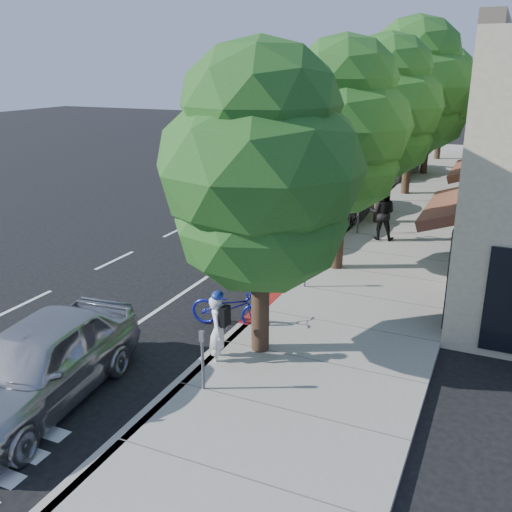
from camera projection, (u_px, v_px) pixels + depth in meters
The scene contains 18 objects.
ground at pixel (259, 314), 15.03m from camera, with size 120.00×120.00×0.00m, color black.
sidewalk at pixel (403, 241), 21.04m from camera, with size 4.60×56.00×0.15m, color gray.
curb at pixel (343, 234), 21.93m from camera, with size 0.30×56.00×0.15m, color #9E998E.
curb_red_segment at pixel (274, 298), 15.88m from camera, with size 0.32×4.00×0.15m, color maroon.
street_tree_0 at pixel (261, 172), 11.62m from camera, with size 4.34×4.34×6.82m.
street_tree_1 at pixel (343, 129), 16.72m from camera, with size 4.13×4.13×7.14m.
street_tree_2 at pixel (386, 109), 21.85m from camera, with size 4.42×4.42×7.47m.
street_tree_3 at pixel (414, 89), 26.88m from camera, with size 5.49×5.49×8.48m.
street_tree_4 at pixel (430, 100), 32.34m from camera, with size 4.98×4.98×7.20m.
street_tree_5 at pixel (444, 91), 37.44m from camera, with size 4.66×4.66×7.47m.
cyclist at pixel (218, 331), 12.29m from camera, with size 0.59×0.39×1.61m, color white.
bicycle at pixel (229, 307), 14.19m from camera, with size 0.69×1.98×1.04m, color #171CA0.
silver_suv at pixel (297, 216), 21.37m from camera, with size 2.86×6.20×1.72m, color silver.
dark_sedan at pixel (354, 198), 24.87m from camera, with size 1.49×4.27×1.41m, color black.
white_pickup at pixel (390, 162), 33.17m from camera, with size 2.47×6.07×1.76m, color #BCBCBC.
dark_suv_far at pixel (379, 158), 35.24m from camera, with size 1.74×4.33×1.48m, color black.
near_car_a at pixel (38, 364), 10.86m from camera, with size 1.99×4.95×1.69m, color #B5B6BA.
pedestrian at pixel (382, 213), 20.69m from camera, with size 0.95×0.74×1.96m, color black.
Camera 1 is at (5.53, -12.59, 6.26)m, focal length 40.00 mm.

